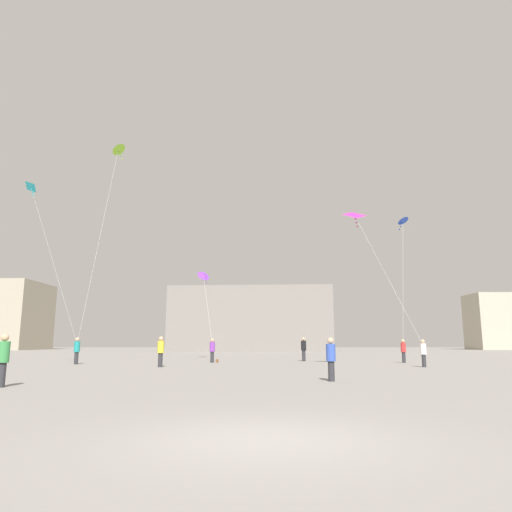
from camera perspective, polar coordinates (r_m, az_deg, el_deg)
The scene contains 17 objects.
ground_plane at distance 7.50m, azimuth 0.71°, elevation -21.25°, with size 300.00×300.00×0.00m, color gray.
person_in_purple at distance 35.13m, azimuth -5.53°, elevation -11.16°, with size 0.38×0.38×1.72m.
person_in_red at distance 36.29m, azimuth 17.15°, elevation -10.78°, with size 0.36×0.36×1.66m.
person_in_white at distance 30.17m, azimuth 19.34°, elevation -10.87°, with size 0.35×0.35×1.61m.
person_in_green at distance 17.69m, azimuth -28.46°, elevation -10.74°, with size 0.37×0.37×1.71m.
person_in_blue at distance 18.28m, azimuth 8.81°, elevation -11.98°, with size 0.35×0.35×1.61m.
person_in_black at distance 37.93m, azimuth 5.55°, elevation -11.01°, with size 0.40×0.40×1.84m.
person_in_teal at distance 34.41m, azimuth -21.05°, elevation -10.50°, with size 0.38×0.38×1.76m.
person_in_yellow at distance 29.12m, azimuth -11.66°, elevation -11.08°, with size 0.39×0.39×1.79m.
kite_cyan_delta at distance 34.42m, azimuth -25.58°, elevation 7.06°, with size 3.27×3.31×10.41m.
kite_lime_diamond at distance 37.06m, azimuth -16.54°, elevation 12.03°, with size 2.44×1.25×14.58m.
kite_violet_diamond at distance 43.03m, azimuth -6.57°, elevation -2.38°, with size 2.28×8.08×6.62m.
kite_cobalt_diamond at distance 37.45m, azimuth 17.09°, elevation 3.91°, with size 1.17×1.16×9.51m.
kite_magenta_delta at distance 29.63m, azimuth 11.77°, elevation 4.56°, with size 4.50×0.96×8.09m.
building_centre_hall at distance 80.62m, azimuth -0.86°, elevation -7.64°, with size 27.52×10.04×10.72m.
building_right_hall at distance 115.25m, azimuth 27.45°, elevation -7.05°, with size 13.67×8.96×11.80m.
handbag_beside_flyer at distance 35.22m, azimuth -4.96°, elevation -12.51°, with size 0.32×0.14×0.24m, color brown.
Camera 1 is at (-0.12, -7.37, 1.41)m, focal length 33.13 mm.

